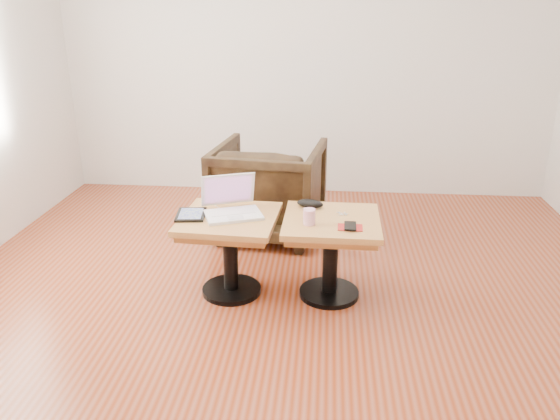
# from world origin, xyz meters

# --- Properties ---
(room_shell) EXTENTS (4.52, 4.52, 2.71)m
(room_shell) POSITION_xyz_m (0.00, 0.00, 1.35)
(room_shell) COLOR maroon
(room_shell) RESTS_ON ground
(side_table_left) EXTENTS (0.61, 0.61, 0.52)m
(side_table_left) POSITION_xyz_m (-0.38, 0.20, 0.39)
(side_table_left) COLOR black
(side_table_left) RESTS_ON ground
(side_table_right) EXTENTS (0.58, 0.58, 0.52)m
(side_table_right) POSITION_xyz_m (0.25, 0.22, 0.39)
(side_table_right) COLOR black
(side_table_right) RESTS_ON ground
(laptop) EXTENTS (0.42, 0.40, 0.23)m
(laptop) POSITION_xyz_m (-0.37, 0.25, 0.57)
(laptop) COLOR white
(laptop) RESTS_ON side_table_left
(tablet) EXTENTS (0.20, 0.24, 0.02)m
(tablet) POSITION_xyz_m (-0.61, 0.19, 0.53)
(tablet) COLOR black
(tablet) RESTS_ON side_table_left
(charging_adapter) EXTENTS (0.05, 0.05, 0.02)m
(charging_adapter) POSITION_xyz_m (-0.55, 0.42, 0.53)
(charging_adapter) COLOR white
(charging_adapter) RESTS_ON side_table_left
(glasses_case) EXTENTS (0.18, 0.11, 0.05)m
(glasses_case) POSITION_xyz_m (0.11, 0.39, 0.55)
(glasses_case) COLOR black
(glasses_case) RESTS_ON side_table_right
(striped_cup) EXTENTS (0.09, 0.09, 0.09)m
(striped_cup) POSITION_xyz_m (0.11, 0.12, 0.57)
(striped_cup) COLOR #EC5B95
(striped_cup) RESTS_ON side_table_right
(earbuds_tangle) EXTENTS (0.07, 0.04, 0.01)m
(earbuds_tangle) POSITION_xyz_m (0.31, 0.29, 0.53)
(earbuds_tangle) COLOR white
(earbuds_tangle) RESTS_ON side_table_right
(phone_on_sleeve) EXTENTS (0.14, 0.13, 0.02)m
(phone_on_sleeve) POSITION_xyz_m (0.35, 0.08, 0.53)
(phone_on_sleeve) COLOR #A82A1F
(phone_on_sleeve) RESTS_ON side_table_right
(armchair) EXTENTS (0.89, 0.91, 0.74)m
(armchair) POSITION_xyz_m (-0.24, 1.17, 0.37)
(armchair) COLOR black
(armchair) RESTS_ON ground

